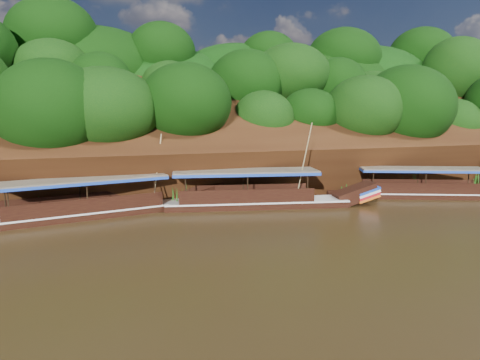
% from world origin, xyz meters
% --- Properties ---
extents(ground, '(160.00, 160.00, 0.00)m').
position_xyz_m(ground, '(0.00, 0.00, 0.00)').
color(ground, black).
rests_on(ground, ground).
extents(riverbank, '(120.00, 30.06, 19.40)m').
position_xyz_m(riverbank, '(-0.01, 22.73, 1.89)').
color(riverbank, black).
rests_on(riverbank, ground).
extents(boat_0, '(13.57, 7.07, 5.15)m').
position_xyz_m(boat_0, '(14.16, 5.96, 0.51)').
color(boat_0, black).
rests_on(boat_0, ground).
extents(boat_1, '(14.92, 5.06, 6.27)m').
position_xyz_m(boat_1, '(0.43, 7.18, 0.58)').
color(boat_1, black).
rests_on(boat_1, ground).
extents(boat_2, '(15.59, 5.16, 5.48)m').
position_xyz_m(boat_2, '(-9.98, 8.23, 0.55)').
color(boat_2, black).
rests_on(boat_2, ground).
extents(reeds, '(50.09, 2.46, 1.94)m').
position_xyz_m(reeds, '(-2.81, 9.61, 0.86)').
color(reeds, '#235A16').
rests_on(reeds, ground).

